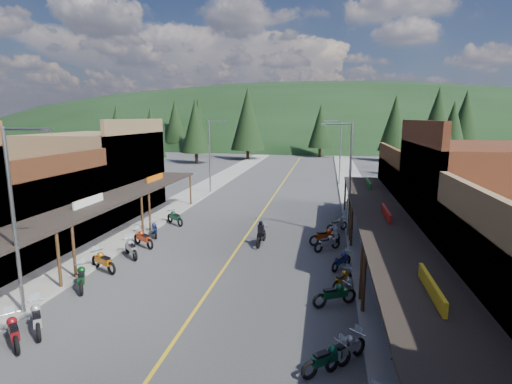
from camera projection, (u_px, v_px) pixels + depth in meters
The scene contains 43 objects.
ground at pixel (221, 273), 21.71m from camera, with size 220.00×220.00×0.00m, color #38383A.
centerline at pixel (271, 199), 41.06m from camera, with size 0.15×90.00×0.01m, color gold.
sidewalk_west at pixel (191, 196), 42.54m from camera, with size 3.40×94.00×0.15m, color gray.
sidewalk_east at pixel (358, 202), 39.55m from camera, with size 3.40×94.00×0.15m, color gray.
shop_west_2 at pixel (17, 211), 25.25m from camera, with size 10.90×9.00×6.20m.
shop_west_3 at pixel (99, 174), 34.36m from camera, with size 10.90×10.20×8.20m.
shop_east_2 at pixel (490, 213), 20.34m from camera, with size 10.90×9.00×8.20m.
shop_east_3 at pixel (438, 196), 29.81m from camera, with size 10.90×10.20×6.20m.
streetlight_0 at pixel (16, 214), 16.27m from camera, with size 2.16×0.18×8.00m.
streetlight_1 at pixel (211, 153), 43.36m from camera, with size 2.16×0.18×8.00m.
streetlight_2 at pixel (348, 175), 27.43m from camera, with size 2.16×0.18×8.00m.
streetlight_3 at pixel (339, 149), 48.72m from camera, with size 2.16×0.18×8.00m.
ridge_hill at pixel (313, 139), 152.34m from camera, with size 310.00×140.00×60.00m, color black.
pine_0 at pixel (117, 126), 87.37m from camera, with size 5.04×5.04×11.00m.
pine_1 at pixel (198, 122), 92.22m from camera, with size 5.88×5.88×12.50m.
pine_2 at pixel (248, 119), 78.07m from camera, with size 6.72×6.72×14.00m.
pine_3 at pixel (320, 126), 83.69m from camera, with size 5.04×5.04×11.00m.
pine_4 at pixel (395, 123), 75.34m from camera, with size 5.88×5.88×12.50m.
pine_5 at pixel (465, 119), 84.07m from camera, with size 6.72×6.72×14.00m.
pine_7 at pixel (175, 122), 99.40m from camera, with size 5.88×5.88×12.50m.
pine_8 at pixel (151, 132), 63.08m from camera, with size 4.48×4.48×10.00m.
pine_9 at pixel (452, 130), 59.95m from camera, with size 4.93×4.93×10.80m.
pine_10 at pixel (196, 126), 71.92m from camera, with size 5.38×5.38×11.60m.
pine_11 at pixel (437, 126), 53.72m from camera, with size 5.82×5.82×12.40m.
bike_west_4 at pixel (13, 330), 14.74m from camera, with size 0.72×2.16×1.23m, color maroon, non-canonical shape.
bike_west_5 at pixel (37, 317), 15.64m from camera, with size 0.75×2.25×1.28m, color #A8A9AE, non-canonical shape.
bike_west_6 at pixel (82, 276), 19.62m from camera, with size 0.75×2.24×1.28m, color #0C3C17, non-canonical shape.
bike_west_7 at pixel (103, 260), 21.83m from camera, with size 0.74×2.23×1.28m, color #B95D0D, non-canonical shape.
bike_west_8 at pixel (131, 248), 24.03m from camera, with size 0.72×2.16×1.24m, color gray, non-canonical shape.
bike_west_9 at pixel (143, 238), 25.98m from camera, with size 0.73×2.20×1.26m, color red, non-canonical shape.
bike_west_10 at pixel (155, 229), 28.31m from camera, with size 0.65×1.94×1.11m, color navy, non-canonical shape.
bike_west_11 at pixel (175, 217), 31.34m from camera, with size 0.75×2.24×1.28m, color #0C3F25, non-canonical shape.
bike_east_4 at pixel (327, 357), 13.15m from camera, with size 0.66×1.98×1.13m, color #0C3E29, non-canonical shape.
bike_east_5 at pixel (346, 348), 13.65m from camera, with size 0.67×2.02×1.15m, color gray, non-canonical shape.
bike_east_6 at pixel (335, 293), 17.83m from camera, with size 0.71×2.12×1.21m, color #0D4120, non-canonical shape.
bike_east_7 at pixel (342, 278), 19.68m from camera, with size 0.62×1.86×1.06m, color #A76D0B, non-canonical shape.
bike_east_8 at pixel (342, 260), 22.21m from camera, with size 0.62×1.87×1.07m, color navy, non-canonical shape.
bike_east_9 at pixel (327, 242), 25.22m from camera, with size 0.68×2.05×1.17m, color gray, non-canonical shape.
bike_east_10 at pixel (325, 235), 26.42m from camera, with size 0.75×2.26×1.29m, color #A7330B, non-canonical shape.
bike_east_11 at pixel (337, 224), 29.50m from camera, with size 0.66×1.98×1.13m, color #949498, non-canonical shape.
rider_on_bike at pixel (261, 235), 26.39m from camera, with size 0.91×2.30×1.72m.
pedestrian_east_a at pixel (398, 337), 13.38m from camera, with size 0.69×0.45×1.89m, color #231D2C.
pedestrian_east_b at pixel (348, 203), 34.61m from camera, with size 0.84×0.49×1.73m, color brown.
Camera 1 is at (5.47, -19.87, 8.36)m, focal length 28.00 mm.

